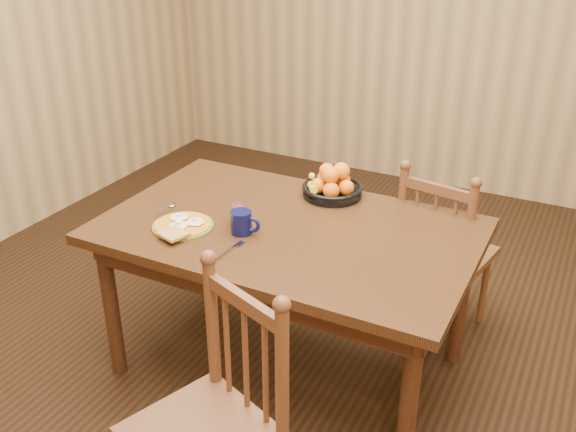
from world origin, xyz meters
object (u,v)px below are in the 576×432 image
at_px(dining_table, 288,244).
at_px(fruit_bowl, 332,185).
at_px(chair_far, 442,253).
at_px(breakfast_plate, 182,226).
at_px(chair_near, 212,426).
at_px(coffee_mug, 242,222).

relative_size(dining_table, fruit_bowl, 5.52).
bearing_deg(chair_far, breakfast_plate, 51.57).
bearing_deg(breakfast_plate, dining_table, 29.23).
relative_size(chair_near, breakfast_plate, 3.24).
bearing_deg(dining_table, chair_far, 48.47).
distance_m(dining_table, coffee_mug, 0.24).
height_order(chair_far, fruit_bowl, chair_far).
xyz_separation_m(dining_table, breakfast_plate, (-0.40, -0.22, 0.10)).
bearing_deg(chair_near, coffee_mug, 133.96).
bearing_deg(coffee_mug, chair_far, 47.77).
bearing_deg(breakfast_plate, chair_far, 41.63).
distance_m(chair_far, breakfast_plate, 1.30).
relative_size(chair_far, fruit_bowl, 3.17).
distance_m(chair_near, coffee_mug, 0.89).
height_order(chair_near, breakfast_plate, chair_near).
distance_m(dining_table, breakfast_plate, 0.46).
xyz_separation_m(chair_near, breakfast_plate, (-0.58, 0.69, 0.29)).
xyz_separation_m(chair_far, fruit_bowl, (-0.50, -0.23, 0.36)).
bearing_deg(dining_table, chair_near, -78.45).
relative_size(breakfast_plate, coffee_mug, 2.25).
height_order(dining_table, coffee_mug, coffee_mug).
relative_size(dining_table, breakfast_plate, 5.33).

